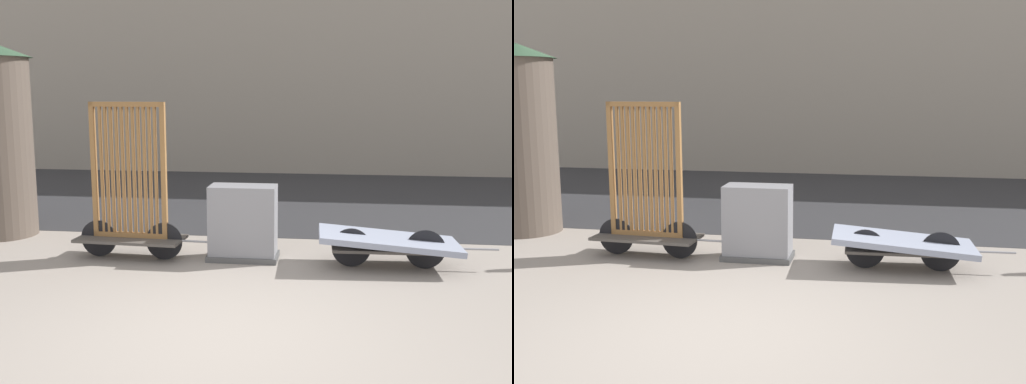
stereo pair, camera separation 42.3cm
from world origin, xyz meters
The scene contains 6 objects.
ground_plane centered at (0.00, 0.00, 0.00)m, with size 60.00×60.00×0.00m, color gray.
road_strip centered at (0.00, 7.93, 0.00)m, with size 56.00×7.86×0.01m.
building_facade centered at (0.00, 13.86, 4.79)m, with size 48.00×4.00×9.58m.
bike_cart_with_bedframe centered at (-1.83, 2.55, 0.80)m, with size 2.26×0.73×2.26m.
bike_cart_with_mattress centered at (1.84, 2.55, 0.36)m, with size 2.44×0.99×0.54m.
utility_cabinet centered at (-0.21, 2.70, 0.50)m, with size 1.01×0.56×1.08m.
Camera 1 is at (1.09, -5.60, 2.40)m, focal length 42.00 mm.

